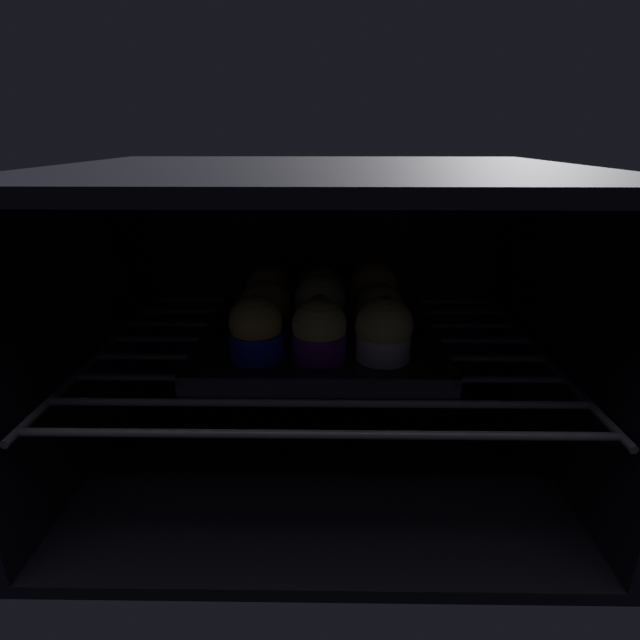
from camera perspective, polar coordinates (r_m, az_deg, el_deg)
The scene contains 12 objects.
oven_cavity at distance 64.61cm, azimuth 0.04°, elevation 1.03°, with size 59.00×47.00×37.00cm.
oven_rack at distance 61.93cm, azimuth -0.01°, elevation -3.26°, with size 54.80×42.00×0.80cm.
baking_tray at distance 62.28cm, azimuth 0.00°, elevation -2.02°, with size 28.35×28.35×2.20cm.
muffin_row0_col0 at distance 55.00cm, azimuth -7.43°, elevation -1.03°, with size 6.03×6.03×7.19cm.
muffin_row0_col1 at distance 54.37cm, azimuth -0.14°, elevation -1.26°, with size 6.08×6.08×7.31cm.
muffin_row0_col2 at distance 54.63cm, azimuth 7.39°, elevation -1.22°, with size 6.42×6.42×7.27cm.
muffin_row1_col0 at distance 61.59cm, azimuth -6.36°, elevation 1.12°, with size 6.32×6.32×6.87cm.
muffin_row1_col1 at distance 61.10cm, azimuth -0.30°, elevation 1.65°, with size 6.42×6.42×7.54cm.
muffin_row1_col2 at distance 61.60cm, azimuth 6.91°, elevation 0.99°, with size 6.03×6.03×6.63cm.
muffin_row2_col0 at distance 68.34cm, azimuth -5.99°, elevation 3.22°, with size 6.29×6.29×7.05cm.
muffin_row2_col1 at distance 67.90cm, azimuth 0.24°, elevation 3.09°, with size 6.21×6.21×6.65cm.
muffin_row2_col2 at distance 67.71cm, azimuth 6.22°, elevation 3.32°, with size 6.29×6.29×7.58cm.
Camera 1 is at (0.77, -34.60, 38.71)cm, focal length 27.71 mm.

